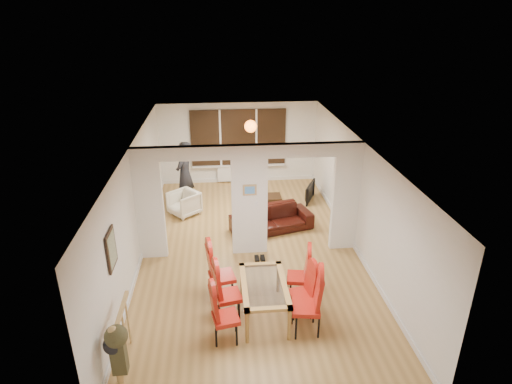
{
  "coord_description": "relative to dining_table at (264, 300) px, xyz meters",
  "views": [
    {
      "loc": [
        -0.66,
        -8.69,
        5.22
      ],
      "look_at": [
        0.2,
        0.6,
        1.25
      ],
      "focal_mm": 30.0,
      "sensor_mm": 36.0,
      "label": 1
    }
  ],
  "objects": [
    {
      "name": "floor",
      "position": [
        -0.08,
        2.31,
        -0.34
      ],
      "size": [
        5.0,
        9.0,
        0.01
      ],
      "primitive_type": "cube",
      "color": "#A77E43",
      "rests_on": "ground"
    },
    {
      "name": "pendant_light",
      "position": [
        0.22,
        5.61,
        1.81
      ],
      "size": [
        0.36,
        0.36,
        0.36
      ],
      "primitive_type": "sphere",
      "color": "orange",
      "rests_on": "room_walls"
    },
    {
      "name": "wall_poster",
      "position": [
        -2.55,
        -0.09,
        1.26
      ],
      "size": [
        0.04,
        0.52,
        0.67
      ],
      "primitive_type": "cube",
      "color": "gray",
      "rests_on": "room_walls"
    },
    {
      "name": "armchair",
      "position": [
        -1.72,
        4.44,
        -0.01
      ],
      "size": [
        1.02,
        1.02,
        0.67
      ],
      "primitive_type": "imported",
      "rotation": [
        0.0,
        0.0,
        -0.87
      ],
      "color": "beige",
      "rests_on": "floor"
    },
    {
      "name": "coffee_table",
      "position": [
        0.52,
        4.93,
        -0.22
      ],
      "size": [
        1.1,
        0.62,
        0.24
      ],
      "primitive_type": null,
      "rotation": [
        0.0,
        0.0,
        0.09
      ],
      "color": "black",
      "rests_on": "floor"
    },
    {
      "name": "dining_table",
      "position": [
        0.0,
        0.0,
        0.0
      ],
      "size": [
        0.82,
        1.46,
        0.68
      ],
      "primitive_type": null,
      "color": "#A2783C",
      "rests_on": "floor"
    },
    {
      "name": "pillar_photo",
      "position": [
        -0.08,
        2.21,
        1.26
      ],
      "size": [
        0.3,
        0.03,
        0.25
      ],
      "primitive_type": "cube",
      "color": "#4C8CD8",
      "rests_on": "divider_wall"
    },
    {
      "name": "bay_window_blinds",
      "position": [
        -0.08,
        6.75,
        1.16
      ],
      "size": [
        3.0,
        0.08,
        1.8
      ],
      "primitive_type": "cube",
      "color": "black",
      "rests_on": "room_walls"
    },
    {
      "name": "bottle",
      "position": [
        0.3,
        5.03,
        0.03
      ],
      "size": [
        0.07,
        0.07,
        0.26
      ],
      "primitive_type": "cylinder",
      "color": "#143F19",
      "rests_on": "coffee_table"
    },
    {
      "name": "dining_chair_lc",
      "position": [
        -0.75,
        0.59,
        0.24
      ],
      "size": [
        0.55,
        0.55,
        1.17
      ],
      "primitive_type": null,
      "rotation": [
        0.0,
        0.0,
        0.2
      ],
      "color": "#AB1C11",
      "rests_on": "floor"
    },
    {
      "name": "bowl",
      "position": [
        0.29,
        4.81,
        -0.07
      ],
      "size": [
        0.22,
        0.22,
        0.05
      ],
      "primitive_type": "imported",
      "color": "black",
      "rests_on": "coffee_table"
    },
    {
      "name": "person",
      "position": [
        -1.71,
        5.14,
        0.6
      ],
      "size": [
        0.81,
        0.7,
        1.88
      ],
      "primitive_type": "imported",
      "rotation": [
        0.0,
        0.0,
        -2.01
      ],
      "color": "black",
      "rests_on": "floor"
    },
    {
      "name": "dining_chair_la",
      "position": [
        -0.71,
        -0.57,
        0.19
      ],
      "size": [
        0.5,
        0.5,
        1.06
      ],
      "primitive_type": null,
      "rotation": [
        0.0,
        0.0,
        0.2
      ],
      "color": "#AB1C11",
      "rests_on": "floor"
    },
    {
      "name": "stair_newel",
      "position": [
        -2.33,
        -0.89,
        0.21
      ],
      "size": [
        0.4,
        1.2,
        1.1
      ],
      "primitive_type": null,
      "color": "tan",
      "rests_on": "floor"
    },
    {
      "name": "room_walls",
      "position": [
        -0.08,
        2.31,
        0.96
      ],
      "size": [
        5.0,
        9.0,
        2.6
      ],
      "primitive_type": null,
      "color": "silver",
      "rests_on": "floor"
    },
    {
      "name": "dining_chair_rc",
      "position": [
        0.72,
        0.5,
        0.18
      ],
      "size": [
        0.49,
        0.49,
        1.04
      ],
      "primitive_type": null,
      "rotation": [
        0.0,
        0.0,
        -0.19
      ],
      "color": "#AB1C11",
      "rests_on": "floor"
    },
    {
      "name": "divider_wall",
      "position": [
        -0.08,
        2.31,
        0.96
      ],
      "size": [
        5.0,
        0.18,
        2.6
      ],
      "primitive_type": "cube",
      "color": "white",
      "rests_on": "floor"
    },
    {
      "name": "dining_chair_rb",
      "position": [
        0.68,
        -0.04,
        0.17
      ],
      "size": [
        0.48,
        0.48,
        1.01
      ],
      "primitive_type": null,
      "rotation": [
        0.0,
        0.0,
        0.2
      ],
      "color": "#AB1C11",
      "rests_on": "floor"
    },
    {
      "name": "radiator",
      "position": [
        -0.08,
        6.71,
        -0.04
      ],
      "size": [
        1.4,
        0.08,
        0.5
      ],
      "primitive_type": "cube",
      "color": "white",
      "rests_on": "floor"
    },
    {
      "name": "dining_chair_ra",
      "position": [
        0.67,
        -0.49,
        0.25
      ],
      "size": [
        0.54,
        0.54,
        1.18
      ],
      "primitive_type": null,
      "rotation": [
        0.0,
        0.0,
        -0.15
      ],
      "color": "#AB1C11",
      "rests_on": "floor"
    },
    {
      "name": "television",
      "position": [
        1.85,
        5.07,
        -0.07
      ],
      "size": [
        0.91,
        0.51,
        0.54
      ],
      "primitive_type": "imported",
      "rotation": [
        0.0,
        0.0,
        1.14
      ],
      "color": "black",
      "rests_on": "floor"
    },
    {
      "name": "shoes",
      "position": [
        0.11,
        1.85,
        -0.29
      ],
      "size": [
        0.23,
        0.25,
        0.09
      ],
      "primitive_type": null,
      "color": "black",
      "rests_on": "floor"
    },
    {
      "name": "sofa",
      "position": [
        0.56,
        3.32,
        -0.04
      ],
      "size": [
        2.2,
        1.33,
        0.6
      ],
      "primitive_type": "imported",
      "rotation": [
        0.0,
        0.0,
        0.27
      ],
      "color": "black",
      "rests_on": "floor"
    },
    {
      "name": "dining_chair_lb",
      "position": [
        -0.65,
        0.01,
        0.21
      ],
      "size": [
        0.52,
        0.52,
        1.1
      ],
      "primitive_type": null,
      "rotation": [
        0.0,
        0.0,
        0.21
      ],
      "color": "#AB1C11",
      "rests_on": "floor"
    }
  ]
}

